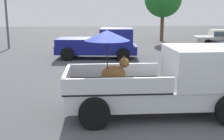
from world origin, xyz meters
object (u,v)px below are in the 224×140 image
at_px(pickup_truck_main, 171,80).
at_px(motel_sign, 6,5).
at_px(parked_sedan_far, 224,37).
at_px(pickup_truck_red, 100,44).

xyz_separation_m(pickup_truck_main, motel_sign, (-8.46, 13.78, 2.18)).
bearing_deg(pickup_truck_main, parked_sedan_far, 59.83).
xyz_separation_m(pickup_truck_red, motel_sign, (-6.70, 4.54, 2.29)).
relative_size(parked_sedan_far, motel_sign, 1.01).
bearing_deg(pickup_truck_main, pickup_truck_red, 100.88).
relative_size(pickup_truck_main, motel_sign, 1.14).
bearing_deg(pickup_truck_red, pickup_truck_main, -73.58).
distance_m(pickup_truck_main, parked_sedan_far, 15.87).
height_order(pickup_truck_red, motel_sign, motel_sign).
bearing_deg(pickup_truck_main, motel_sign, 121.64).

